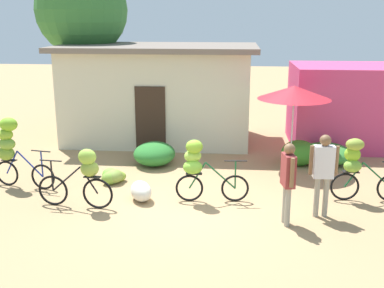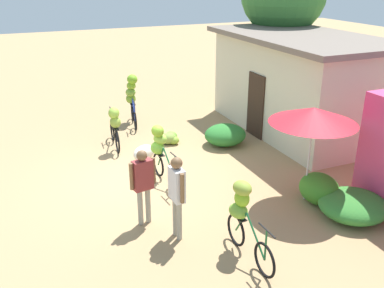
# 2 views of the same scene
# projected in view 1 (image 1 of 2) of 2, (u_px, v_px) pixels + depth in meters

# --- Properties ---
(ground_plane) EXTENTS (60.00, 60.00, 0.00)m
(ground_plane) POSITION_uv_depth(u_px,v_px,m) (186.00, 209.00, 10.00)
(ground_plane) COLOR #A58459
(building_low) EXTENTS (6.33, 3.59, 3.10)m
(building_low) POSITION_uv_depth(u_px,v_px,m) (159.00, 93.00, 15.28)
(building_low) COLOR beige
(building_low) RESTS_ON ground
(shop_pink) EXTENTS (3.20, 2.80, 2.52)m
(shop_pink) POSITION_uv_depth(u_px,v_px,m) (343.00, 106.00, 14.74)
(shop_pink) COLOR #CD3D70
(shop_pink) RESTS_ON ground
(tree_behind_building) EXTENTS (3.12, 3.12, 5.75)m
(tree_behind_building) POSITION_uv_depth(u_px,v_px,m) (81.00, 10.00, 15.88)
(tree_behind_building) COLOR brown
(tree_behind_building) RESTS_ON ground
(hedge_bush_front_left) EXTENTS (1.15, 1.27, 0.63)m
(hedge_bush_front_left) POSITION_uv_depth(u_px,v_px,m) (154.00, 154.00, 12.91)
(hedge_bush_front_left) COLOR #2A742D
(hedge_bush_front_left) RESTS_ON ground
(hedge_bush_front_right) EXTENTS (0.97, 0.84, 0.70)m
(hedge_bush_front_right) POSITION_uv_depth(u_px,v_px,m) (299.00, 153.00, 12.87)
(hedge_bush_front_right) COLOR #377E23
(hedge_bush_front_right) RESTS_ON ground
(hedge_bush_mid) EXTENTS (1.42, 1.48, 0.54)m
(hedge_bush_mid) POSITION_uv_depth(u_px,v_px,m) (326.00, 153.00, 13.09)
(hedge_bush_mid) COLOR #347E30
(hedge_bush_mid) RESTS_ON ground
(market_umbrella) EXTENTS (1.93, 1.93, 2.22)m
(market_umbrella) POSITION_uv_depth(u_px,v_px,m) (294.00, 93.00, 12.27)
(market_umbrella) COLOR beige
(market_umbrella) RESTS_ON ground
(bicycle_leftmost) EXTENTS (1.59, 0.51, 1.69)m
(bicycle_leftmost) POSITION_uv_depth(u_px,v_px,m) (11.00, 146.00, 11.08)
(bicycle_leftmost) COLOR black
(bicycle_leftmost) RESTS_ON ground
(bicycle_near_pile) EXTENTS (1.70, 0.39, 1.32)m
(bicycle_near_pile) POSITION_uv_depth(u_px,v_px,m) (83.00, 174.00, 9.87)
(bicycle_near_pile) COLOR black
(bicycle_near_pile) RESTS_ON ground
(bicycle_center_loaded) EXTENTS (1.62, 0.46, 1.42)m
(bicycle_center_loaded) POSITION_uv_depth(u_px,v_px,m) (199.00, 166.00, 10.19)
(bicycle_center_loaded) COLOR black
(bicycle_center_loaded) RESTS_ON ground
(bicycle_by_shop) EXTENTS (1.65, 0.44, 1.43)m
(bicycle_by_shop) POSITION_uv_depth(u_px,v_px,m) (358.00, 165.00, 10.25)
(bicycle_by_shop) COLOR black
(bicycle_by_shop) RESTS_ON ground
(banana_pile_on_ground) EXTENTS (0.76, 0.76, 0.35)m
(banana_pile_on_ground) POSITION_uv_depth(u_px,v_px,m) (113.00, 176.00, 11.56)
(banana_pile_on_ground) COLOR olive
(banana_pile_on_ground) RESTS_ON ground
(produce_sack) EXTENTS (0.72, 0.82, 0.44)m
(produce_sack) POSITION_uv_depth(u_px,v_px,m) (141.00, 191.00, 10.41)
(produce_sack) COLOR silver
(produce_sack) RESTS_ON ground
(person_vendor) EXTENTS (0.27, 0.57, 1.66)m
(person_vendor) POSITION_uv_depth(u_px,v_px,m) (288.00, 176.00, 9.01)
(person_vendor) COLOR gray
(person_vendor) RESTS_ON ground
(person_bystander) EXTENTS (0.58, 0.23, 1.73)m
(person_bystander) POSITION_uv_depth(u_px,v_px,m) (323.00, 167.00, 9.36)
(person_bystander) COLOR gray
(person_bystander) RESTS_ON ground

